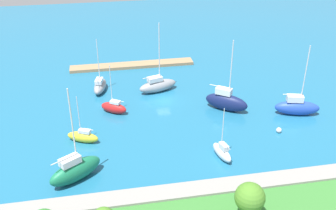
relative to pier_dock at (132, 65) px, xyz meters
The scene contains 13 objects.
water 18.11m from the pier_dock, 102.94° to the left, with size 160.00×160.00×0.00m, color #1E668C.
pier_dock is the anchor object (origin of this frame).
breakwater 44.86m from the pier_dock, 95.18° to the left, with size 64.23×2.89×1.14m, color gray.
park_tree_mideast 51.55m from the pier_dock, 99.27° to the left, with size 3.55×3.55×5.00m.
sailboat_gray_far_south 13.71m from the pier_dock, 56.38° to the left, with size 3.52×6.56×10.64m.
sailboat_green_off_beacon 40.44m from the pier_dock, 73.06° to the left, with size 7.80×6.22×13.76m.
sailboat_yellow_far_north 31.24m from the pier_dock, 69.66° to the left, with size 5.31×3.47×7.96m.
sailboat_white_west_end 38.56m from the pier_dock, 104.08° to the left, with size 2.37×4.90×8.21m.
sailboat_blue_along_channel 37.89m from the pier_dock, 133.99° to the left, with size 8.14×4.29×12.85m.
sailboat_red_outer_mooring 21.48m from the pier_dock, 75.27° to the left, with size 5.09×4.15×9.12m.
sailboat_navy_lone_north 27.53m from the pier_dock, 121.90° to the left, with size 7.66×6.64×13.28m.
sailboat_gray_mid_basin 14.10m from the pier_dock, 104.90° to the left, with size 8.23×4.74×13.83m.
mooring_buoy_white 38.44m from the pier_dock, 122.59° to the left, with size 0.88×0.88×0.88m, color white.
Camera 1 is at (11.34, 65.47, 34.67)m, focal length 42.18 mm.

